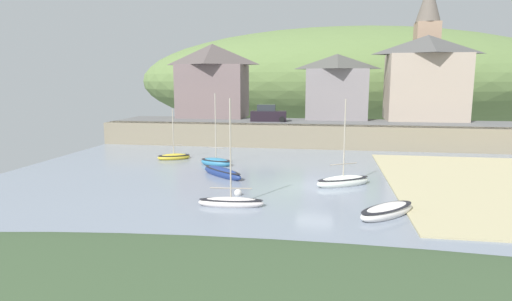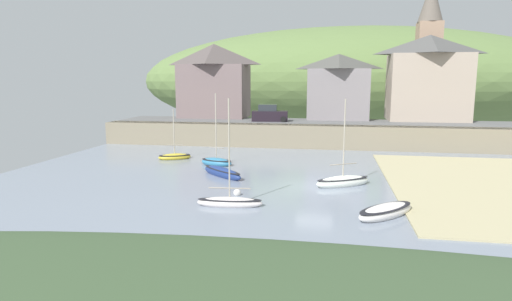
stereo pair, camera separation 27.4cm
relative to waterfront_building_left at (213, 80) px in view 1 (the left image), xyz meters
The scene contains 15 objects.
ground 38.59m from the waterfront_building_left, 66.30° to the right, with size 48.00×41.00×0.61m.
quay_seawall 16.87m from the waterfront_building_left, 29.05° to the right, with size 48.00×9.40×2.40m.
hillside_backdrop 35.18m from the waterfront_building_left, 58.53° to the left, with size 80.00×44.00×19.69m.
waterfront_building_left is the anchor object (origin of this frame).
waterfront_building_centre 15.59m from the waterfront_building_left, ahead, with size 7.53×5.75×7.84m.
waterfront_building_right 25.91m from the waterfront_building_left, ahead, with size 9.14×6.22×9.89m.
church_with_spire 27.15m from the waterfront_building_left, ahead, with size 3.00×3.00×16.93m.
sailboat_nearest_shore 32.77m from the waterfront_building_left, 73.25° to the right, with size 3.84×1.26×6.28m.
motorboat_with_cabin 36.45m from the waterfront_building_left, 60.20° to the right, with size 3.75×3.87×0.82m.
dinghy_open_wooden 20.97m from the waterfront_building_left, 74.40° to the right, with size 3.19×2.19×6.22m.
sailboat_far_left 30.05m from the waterfront_building_left, 57.52° to the right, with size 4.04×3.05×6.08m.
fishing_boat_green 25.20m from the waterfront_building_left, 73.49° to the right, with size 4.02×3.72×0.89m.
sailboat_white_hull 18.40m from the waterfront_building_left, 87.19° to the right, with size 3.22×2.51×4.71m.
parked_car_near_slipway 9.79m from the waterfront_building_left, 30.06° to the right, with size 4.21×2.00×1.95m.
mooring_buoy 30.59m from the waterfront_building_left, 72.08° to the right, with size 0.49×0.49×0.49m.
Camera 1 is at (0.66, -28.63, 7.10)m, focal length 30.15 mm.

